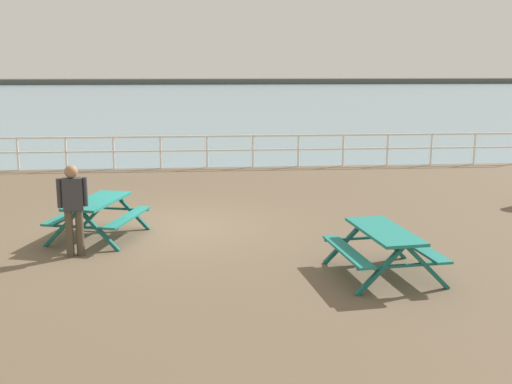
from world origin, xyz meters
The scene contains 7 objects.
ground_plane centered at (0.00, 0.00, -0.10)m, with size 30.00×24.00×0.20m, color brown.
sea_band centered at (0.00, 52.75, 0.00)m, with size 142.00×90.00×0.01m, color gray.
distant_shoreline centered at (0.00, 95.75, 0.00)m, with size 142.00×6.00×1.80m, color #4C4C47.
seaward_railing centered at (0.00, 7.75, 0.73)m, with size 23.07×0.07×1.08m.
picnic_table_near_left centered at (3.56, -3.35, 0.58)m, with size 1.73×1.97×0.80m.
picnic_table_near_right centered at (-1.44, -0.66, 0.58)m, with size 1.94×2.14×0.80m.
visitor centered at (-1.67, -1.84, 0.95)m, with size 0.52×0.30×1.66m.
Camera 1 is at (0.68, -12.89, 3.41)m, focal length 43.77 mm.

